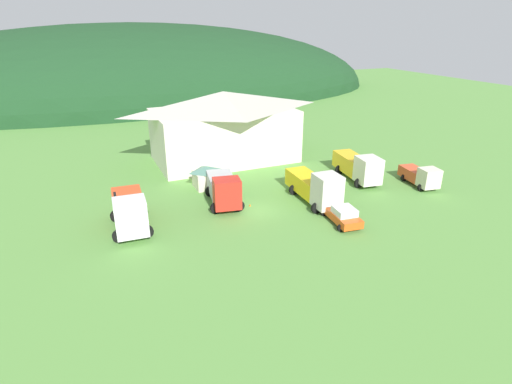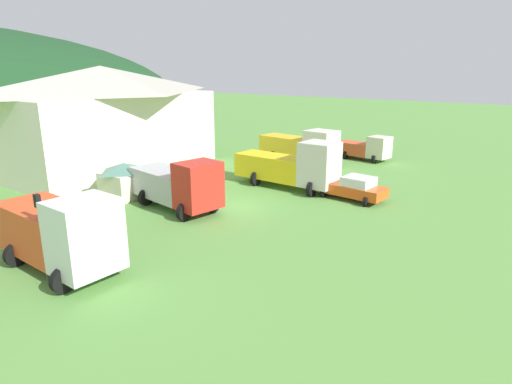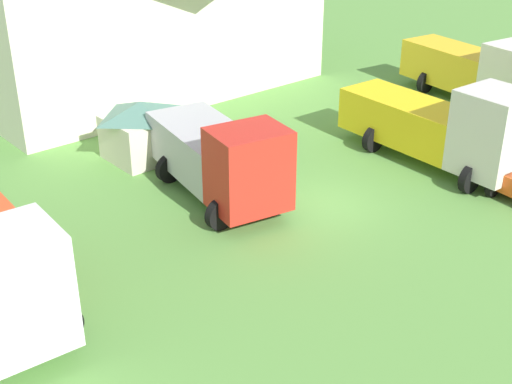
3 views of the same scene
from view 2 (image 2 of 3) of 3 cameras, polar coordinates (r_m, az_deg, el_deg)
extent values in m
plane|color=#5B9342|center=(28.67, -2.51, -2.01)|extent=(200.00, 200.00, 0.00)
cube|color=silver|center=(41.27, -18.87, 7.39)|extent=(17.47, 10.20, 6.59)
pyramid|color=#B7B2A3|center=(40.91, -19.44, 13.55)|extent=(18.87, 11.01, 2.31)
cube|color=beige|center=(32.01, -16.61, 0.93)|extent=(2.71, 2.56, 1.82)
pyramid|color=#4C7A6B|center=(31.73, -16.79, 3.07)|extent=(2.93, 2.77, 0.64)
cube|color=white|center=(19.56, -21.30, -5.32)|extent=(2.69, 2.32, 3.11)
cube|color=black|center=(19.25, -21.33, -3.50)|extent=(1.48, 1.82, 0.99)
cube|color=#E04C23|center=(22.56, -25.66, -4.25)|extent=(2.84, 4.75, 2.21)
cylinder|color=black|center=(20.68, -18.16, -8.52)|extent=(1.10, 0.30, 1.10)
cylinder|color=black|center=(19.67, -23.69, -10.41)|extent=(1.10, 0.30, 1.10)
cylinder|color=black|center=(23.98, -23.70, -5.68)|extent=(1.10, 0.30, 1.10)
cylinder|color=black|center=(23.12, -28.62, -7.12)|extent=(1.10, 0.30, 1.10)
cube|color=red|center=(26.63, -7.50, 0.85)|extent=(2.84, 2.42, 2.83)
cube|color=black|center=(26.40, -7.42, 2.12)|extent=(1.62, 1.81, 0.90)
cube|color=#B2B2B7|center=(29.55, -11.61, 1.12)|extent=(3.40, 5.40, 1.78)
cylinder|color=black|center=(27.68, -5.57, -1.54)|extent=(1.10, 0.30, 1.10)
cylinder|color=black|center=(26.41, -9.30, -2.55)|extent=(1.10, 0.30, 1.10)
cylinder|color=black|center=(30.97, -10.58, 0.16)|extent=(1.10, 0.30, 1.10)
cylinder|color=black|center=(29.84, -14.09, -0.66)|extent=(1.10, 0.30, 1.10)
cube|color=silver|center=(31.61, 8.20, 3.56)|extent=(2.43, 2.51, 3.18)
cube|color=black|center=(31.42, 8.44, 4.77)|extent=(1.34, 1.98, 1.02)
cube|color=yellow|center=(33.88, 2.15, 3.30)|extent=(2.59, 5.84, 1.75)
cylinder|color=black|center=(32.84, 8.95, 1.14)|extent=(1.10, 0.30, 1.10)
cylinder|color=black|center=(31.14, 7.17, 0.39)|extent=(1.10, 0.30, 1.10)
cylinder|color=black|center=(35.36, 1.94, 2.39)|extent=(1.10, 0.30, 1.10)
cylinder|color=black|center=(33.79, -0.04, 1.76)|extent=(1.10, 0.30, 1.10)
cube|color=silver|center=(39.97, 8.43, 5.87)|extent=(2.62, 2.86, 2.82)
cube|color=black|center=(39.80, 8.62, 6.73)|extent=(1.50, 2.20, 0.90)
cube|color=gold|center=(42.31, 4.04, 5.92)|extent=(2.98, 5.46, 1.89)
cylinder|color=black|center=(41.05, 9.13, 4.10)|extent=(1.10, 0.30, 1.10)
cylinder|color=black|center=(39.44, 7.53, 3.68)|extent=(1.10, 0.30, 1.10)
cylinder|color=black|center=(43.73, 4.03, 4.99)|extent=(1.10, 0.30, 1.10)
cylinder|color=black|center=(42.22, 2.34, 4.62)|extent=(1.10, 0.30, 1.10)
cube|color=beige|center=(43.69, 15.66, 5.59)|extent=(2.18, 2.06, 2.05)
cube|color=black|center=(43.57, 15.81, 6.15)|extent=(1.25, 1.57, 0.65)
cube|color=#DB512D|center=(45.02, 12.69, 5.53)|extent=(2.44, 3.70, 1.19)
cylinder|color=black|center=(44.58, 16.06, 4.42)|extent=(0.80, 0.30, 0.80)
cylinder|color=black|center=(43.17, 15.05, 4.13)|extent=(0.80, 0.30, 0.80)
cylinder|color=black|center=(46.07, 12.62, 5.01)|extent=(0.80, 0.30, 0.80)
cylinder|color=black|center=(44.71, 11.54, 4.75)|extent=(0.80, 0.30, 0.80)
cube|color=#E1531A|center=(31.01, 12.13, 0.35)|extent=(2.45, 5.01, 0.70)
cube|color=silver|center=(30.58, 13.14, 1.35)|extent=(1.97, 2.12, 0.62)
cylinder|color=black|center=(31.11, 15.47, -0.49)|extent=(0.68, 0.24, 0.68)
cylinder|color=black|center=(29.66, 14.05, -1.19)|extent=(0.68, 0.24, 0.68)
cylinder|color=black|center=(32.58, 10.31, 0.57)|extent=(0.68, 0.24, 0.68)
cylinder|color=black|center=(31.20, 8.72, -0.04)|extent=(0.68, 0.24, 0.68)
cylinder|color=#4C4C51|center=(20.59, -25.81, -6.16)|extent=(0.12, 0.12, 3.30)
cube|color=black|center=(20.00, -26.47, -1.03)|extent=(0.20, 0.24, 0.55)
sphere|color=yellow|center=(20.11, -26.65, -0.97)|extent=(0.14, 0.14, 0.14)
cone|color=orange|center=(29.27, -4.69, -1.67)|extent=(0.36, 0.36, 0.51)
cone|color=orange|center=(35.54, 1.65, 1.55)|extent=(0.36, 0.36, 0.50)
camera|label=1|loc=(19.79, 107.88, 20.22)|focal=28.95mm
camera|label=3|loc=(6.16, 29.76, 42.49)|focal=49.24mm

